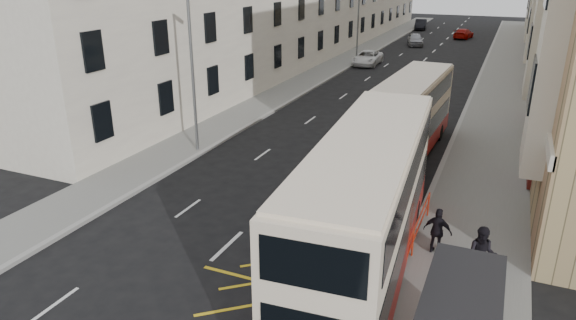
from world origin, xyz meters
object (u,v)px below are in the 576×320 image
at_px(double_decker_front, 366,207).
at_px(pedestrian_far, 438,231).
at_px(white_van, 367,58).
at_px(street_lamp_far, 359,15).
at_px(car_dark, 421,24).
at_px(street_lamp_near, 193,66).
at_px(double_decker_rear, 409,117).
at_px(car_silver, 415,39).
at_px(pedestrian_mid, 482,255).
at_px(car_red, 464,34).

height_order(double_decker_front, pedestrian_far, double_decker_front).
bearing_deg(white_van, street_lamp_far, 134.55).
xyz_separation_m(double_decker_front, car_dark, (-10.13, 68.35, -1.64)).
bearing_deg(street_lamp_near, white_van, 86.94).
bearing_deg(double_decker_rear, double_decker_front, -82.90).
height_order(car_silver, car_dark, car_dark).
height_order(street_lamp_near, double_decker_front, street_lamp_near).
bearing_deg(double_decker_rear, pedestrian_far, -70.41).
relative_size(pedestrian_far, white_van, 0.33).
xyz_separation_m(street_lamp_far, car_dark, (1.15, 30.63, -3.87)).
distance_m(street_lamp_near, pedestrian_far, 14.94).
height_order(white_van, car_silver, car_silver).
height_order(double_decker_rear, pedestrian_mid, double_decker_rear).
relative_size(pedestrian_mid, white_van, 0.37).
bearing_deg(white_van, double_decker_front, -75.43).
distance_m(street_lamp_near, pedestrian_mid, 16.74).
bearing_deg(white_van, pedestrian_mid, -69.96).
height_order(pedestrian_far, car_dark, pedestrian_far).
xyz_separation_m(pedestrian_far, car_red, (-5.01, 58.30, -0.33)).
bearing_deg(car_dark, pedestrian_far, -86.89).
height_order(double_decker_rear, pedestrian_far, double_decker_rear).
distance_m(street_lamp_far, car_red, 24.39).
height_order(street_lamp_far, pedestrian_far, street_lamp_far).
xyz_separation_m(double_decker_rear, white_van, (-8.84, 24.54, -1.41)).
bearing_deg(double_decker_front, car_red, 88.58).
distance_m(double_decker_rear, pedestrian_far, 10.16).
xyz_separation_m(car_silver, car_red, (4.84, 8.98, -0.08)).
bearing_deg(street_lamp_far, double_decker_rear, -68.31).
relative_size(car_silver, car_red, 0.95).
relative_size(pedestrian_far, car_red, 0.37).
bearing_deg(car_red, pedestrian_far, 104.51).
distance_m(street_lamp_far, white_van, 4.49).
relative_size(street_lamp_far, pedestrian_mid, 4.26).
distance_m(pedestrian_far, car_red, 58.51).
xyz_separation_m(street_lamp_far, car_silver, (3.46, 13.60, -3.90)).
distance_m(street_lamp_far, double_decker_rear, 28.16).
bearing_deg(white_van, pedestrian_far, -71.49).
bearing_deg(white_van, car_dark, 90.16).
distance_m(double_decker_rear, white_van, 26.12).
xyz_separation_m(double_decker_front, car_silver, (-7.82, 51.32, -1.67)).
distance_m(double_decker_front, pedestrian_far, 3.19).
distance_m(street_lamp_near, double_decker_front, 13.85).
bearing_deg(car_silver, car_red, 46.61).
relative_size(double_decker_rear, car_silver, 2.43).
distance_m(double_decker_rear, car_dark, 57.45).
bearing_deg(street_lamp_near, car_red, 81.03).
relative_size(car_dark, car_red, 1.03).
bearing_deg(car_dark, double_decker_front, -88.84).
height_order(white_van, car_red, white_van).
distance_m(white_van, car_red, 25.04).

